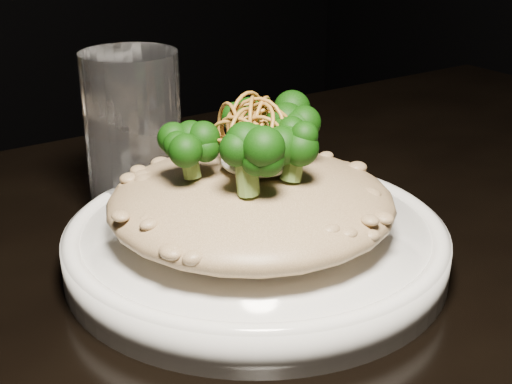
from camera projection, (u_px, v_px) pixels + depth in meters
The scene contains 7 objects.
table at pixel (376, 365), 0.54m from camera, with size 1.10×0.80×0.75m.
plate at pixel (256, 245), 0.51m from camera, with size 0.27×0.27×0.03m, color white.
risotto at pixel (251, 202), 0.49m from camera, with size 0.20×0.20×0.04m, color brown.
broccoli at pixel (252, 140), 0.48m from camera, with size 0.12×0.12×0.04m, color black, non-canonical shape.
cheese at pixel (258, 161), 0.48m from camera, with size 0.05×0.05×0.01m, color white.
shallots at pixel (249, 128), 0.48m from camera, with size 0.05×0.05×0.03m, color olive, non-canonical shape.
drinking_glass at pixel (134, 136), 0.57m from camera, with size 0.08×0.08×0.13m, color white.
Camera 1 is at (-0.32, -0.32, 1.00)m, focal length 50.00 mm.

